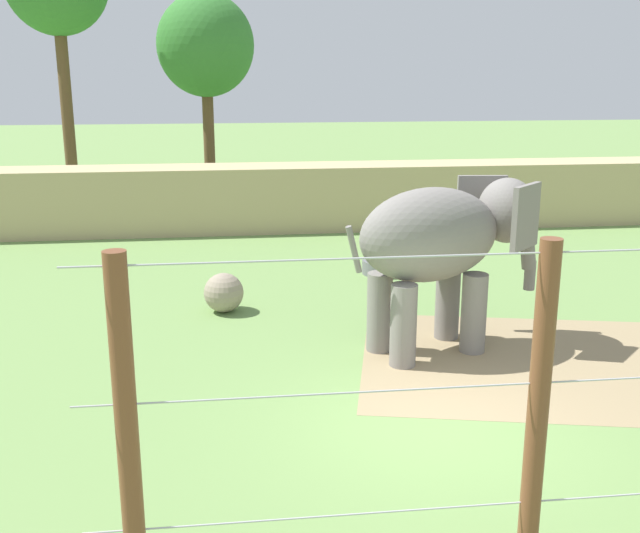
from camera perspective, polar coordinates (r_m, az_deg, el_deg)
The scene contains 8 objects.
ground_plane at distance 11.23m, azimuth 8.48°, elevation -11.81°, with size 120.00×120.00×0.00m, color #6B8E4C.
dirt_patch at distance 13.88m, azimuth 17.36°, elevation -6.98°, with size 6.69×4.76×0.01m, color #937F5B.
embankment_wall at distance 23.99m, azimuth -0.16°, elevation 5.32°, with size 36.00×1.80×2.02m, color tan.
elephant at distance 13.53m, azimuth 9.38°, elevation 1.94°, with size 3.95×2.40×3.06m.
enrichment_ball at distance 15.94m, azimuth -7.30°, elevation -1.98°, with size 0.83×0.83×0.83m, color gray.
cable_fence at distance 7.95m, azimuth 15.22°, elevation -10.11°, with size 8.68×0.22×3.44m.
water_tub at distance 18.86m, azimuth 4.87°, elevation 0.02°, with size 1.10×1.10×0.35m.
tree_far_left at distance 30.58m, azimuth -8.66°, elevation 16.15°, with size 3.75×3.75×7.77m.
Camera 1 is at (-2.82, -9.64, 5.02)m, focal length 42.26 mm.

